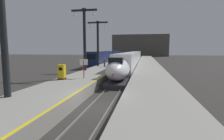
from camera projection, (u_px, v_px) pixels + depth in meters
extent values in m
plane|color=#33302D|center=(99.00, 108.00, 12.68)|extent=(260.00, 260.00, 0.00)
cube|color=gray|center=(110.00, 67.00, 37.53)|extent=(4.80, 110.00, 1.05)
cube|color=gray|center=(149.00, 68.00, 36.04)|extent=(4.80, 110.00, 1.05)
cube|color=yellow|center=(121.00, 65.00, 37.05)|extent=(0.20, 107.80, 0.01)
cube|color=slate|center=(127.00, 68.00, 39.66)|extent=(0.08, 110.00, 0.12)
cube|color=slate|center=(134.00, 68.00, 39.39)|extent=(0.08, 110.00, 0.12)
cube|color=slate|center=(93.00, 67.00, 41.14)|extent=(0.08, 110.00, 0.12)
cube|color=slate|center=(99.00, 68.00, 40.87)|extent=(0.08, 110.00, 0.12)
ellipsoid|color=silver|center=(118.00, 69.00, 21.30)|extent=(2.78, 7.11, 2.56)
cube|color=#28282D|center=(118.00, 82.00, 21.13)|extent=(2.46, 6.04, 0.55)
cube|color=black|center=(116.00, 61.00, 19.62)|extent=(1.59, 1.00, 0.90)
sphere|color=#F24C4C|center=(113.00, 74.00, 17.93)|extent=(0.28, 0.28, 0.28)
cube|color=silver|center=(126.00, 62.00, 30.19)|extent=(2.90, 14.00, 3.05)
cube|color=black|center=(118.00, 59.00, 30.39)|extent=(0.04, 11.90, 0.80)
cube|color=black|center=(134.00, 59.00, 29.87)|extent=(0.04, 11.90, 0.80)
cube|color=silver|center=(126.00, 69.00, 30.34)|extent=(2.92, 13.30, 0.24)
cube|color=black|center=(123.00, 76.00, 26.02)|extent=(2.03, 2.20, 0.56)
cube|color=black|center=(128.00, 70.00, 34.77)|extent=(2.03, 2.20, 0.56)
cube|color=silver|center=(133.00, 58.00, 46.40)|extent=(2.90, 18.00, 3.05)
cube|color=black|center=(127.00, 56.00, 46.59)|extent=(0.04, 15.84, 0.80)
cube|color=black|center=(138.00, 56.00, 46.07)|extent=(0.04, 15.84, 0.80)
cube|color=black|center=(131.00, 67.00, 40.63)|extent=(2.03, 2.20, 0.56)
cube|color=black|center=(134.00, 63.00, 52.58)|extent=(2.03, 2.20, 0.56)
cube|color=silver|center=(136.00, 56.00, 64.56)|extent=(2.90, 18.00, 3.05)
cube|color=black|center=(132.00, 54.00, 64.75)|extent=(0.04, 15.84, 0.80)
cube|color=black|center=(140.00, 54.00, 64.23)|extent=(0.04, 15.84, 0.80)
cube|color=black|center=(135.00, 61.00, 58.79)|extent=(2.03, 2.20, 0.56)
cube|color=black|center=(137.00, 60.00, 70.74)|extent=(2.03, 2.20, 0.56)
cube|color=#141E4C|center=(101.00, 58.00, 45.62)|extent=(2.85, 18.00, 3.30)
cube|color=black|center=(90.00, 57.00, 36.80)|extent=(2.28, 0.08, 1.10)
cube|color=black|center=(96.00, 56.00, 45.82)|extent=(0.04, 15.30, 0.90)
cube|color=black|center=(106.00, 56.00, 45.31)|extent=(0.04, 15.30, 0.90)
cube|color=black|center=(95.00, 67.00, 40.21)|extent=(2.00, 2.00, 0.52)
cube|color=black|center=(106.00, 63.00, 51.46)|extent=(2.00, 2.00, 0.52)
cube|color=#141E4C|center=(113.00, 55.00, 63.78)|extent=(2.85, 18.00, 3.30)
cylinder|color=black|center=(2.00, 19.00, 11.20)|extent=(0.44, 0.44, 10.29)
cylinder|color=black|center=(85.00, 40.00, 26.55)|extent=(0.44, 0.44, 9.30)
cylinder|color=black|center=(84.00, 10.00, 26.03)|extent=(0.68, 0.68, 0.30)
cube|color=black|center=(84.00, 10.00, 26.04)|extent=(4.00, 0.24, 0.28)
cylinder|color=black|center=(75.00, 13.00, 26.35)|extent=(0.03, 0.03, 0.60)
sphere|color=#EFEACC|center=(75.00, 15.00, 26.39)|extent=(0.36, 0.36, 0.36)
cylinder|color=black|center=(94.00, 12.00, 25.80)|extent=(0.03, 0.03, 0.60)
sphere|color=#EFEACC|center=(94.00, 15.00, 25.85)|extent=(0.36, 0.36, 0.36)
cylinder|color=black|center=(98.00, 44.00, 34.09)|extent=(0.44, 0.44, 8.66)
cylinder|color=black|center=(98.00, 22.00, 33.61)|extent=(0.68, 0.68, 0.30)
cube|color=black|center=(98.00, 22.00, 33.62)|extent=(4.00, 0.24, 0.28)
cylinder|color=black|center=(90.00, 25.00, 33.93)|extent=(0.03, 0.03, 0.60)
sphere|color=#EFEACC|center=(90.00, 26.00, 33.98)|extent=(0.36, 0.36, 0.36)
cylinder|color=black|center=(105.00, 24.00, 33.39)|extent=(0.03, 0.03, 0.60)
sphere|color=#EFEACC|center=(105.00, 26.00, 33.43)|extent=(0.36, 0.36, 0.36)
cylinder|color=#23232D|center=(104.00, 64.00, 32.66)|extent=(0.13, 0.13, 0.85)
cylinder|color=#23232D|center=(105.00, 64.00, 32.57)|extent=(0.13, 0.13, 0.85)
cube|color=brown|center=(105.00, 61.00, 32.53)|extent=(0.43, 0.34, 0.62)
cylinder|color=brown|center=(104.00, 61.00, 32.66)|extent=(0.09, 0.09, 0.58)
cylinder|color=brown|center=(106.00, 61.00, 32.41)|extent=(0.09, 0.09, 0.58)
sphere|color=tan|center=(105.00, 58.00, 32.48)|extent=(0.22, 0.22, 0.22)
cube|color=maroon|center=(116.00, 65.00, 32.18)|extent=(0.40, 0.22, 0.60)
cylinder|color=#262628|center=(115.00, 63.00, 32.14)|extent=(0.02, 0.02, 0.36)
cylinder|color=#262628|center=(116.00, 63.00, 32.11)|extent=(0.02, 0.02, 0.36)
cube|color=#262628|center=(116.00, 62.00, 32.10)|extent=(0.22, 0.03, 0.02)
cube|color=yellow|center=(62.00, 72.00, 18.69)|extent=(0.70, 0.56, 1.60)
cube|color=black|center=(60.00, 69.00, 18.37)|extent=(0.40, 0.02, 0.32)
cube|color=black|center=(62.00, 79.00, 18.78)|extent=(0.76, 0.62, 0.12)
cylinder|color=maroon|center=(84.00, 69.00, 19.56)|extent=(0.10, 0.10, 2.00)
cube|color=white|center=(84.00, 62.00, 19.47)|extent=(0.90, 0.06, 0.64)
cube|color=#4C4742|center=(140.00, 45.00, 111.46)|extent=(36.00, 2.00, 14.00)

